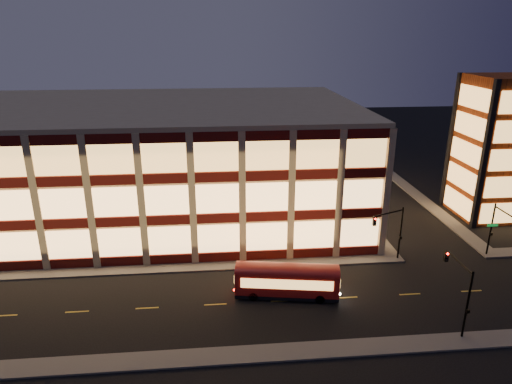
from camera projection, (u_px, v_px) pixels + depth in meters
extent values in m
plane|color=black|center=(175.00, 273.00, 45.97)|extent=(200.00, 200.00, 0.00)
cube|color=#514F4C|center=(146.00, 269.00, 46.62)|extent=(54.00, 2.00, 0.15)
cube|color=#514F4C|center=(350.00, 204.00, 63.91)|extent=(2.00, 30.00, 0.15)
cube|color=#514F4C|center=(425.00, 202.00, 64.88)|extent=(2.00, 30.00, 0.15)
cube|color=#514F4C|center=(162.00, 360.00, 33.75)|extent=(100.00, 2.00, 0.15)
cube|color=tan|center=(158.00, 161.00, 59.31)|extent=(50.00, 30.00, 14.00)
cube|color=tan|center=(154.00, 105.00, 56.88)|extent=(50.40, 30.40, 0.50)
cube|color=#470C0A|center=(147.00, 260.00, 47.26)|extent=(50.10, 0.25, 1.00)
cube|color=#FFB96B|center=(145.00, 241.00, 46.57)|extent=(49.00, 0.20, 3.00)
cube|color=#470C0A|center=(344.00, 201.00, 63.64)|extent=(0.25, 30.10, 1.00)
cube|color=#FFB96B|center=(345.00, 186.00, 62.94)|extent=(0.20, 29.00, 3.00)
cube|color=#470C0A|center=(143.00, 221.00, 45.78)|extent=(50.10, 0.25, 1.00)
cube|color=#FFB96B|center=(142.00, 201.00, 45.10)|extent=(49.00, 0.20, 3.00)
cube|color=#470C0A|center=(346.00, 170.00, 62.17)|extent=(0.25, 30.10, 1.00)
cube|color=#FFB96B|center=(347.00, 156.00, 61.46)|extent=(0.20, 29.00, 3.00)
cube|color=#470C0A|center=(140.00, 179.00, 44.31)|extent=(50.10, 0.25, 1.00)
cube|color=#FFB96B|center=(138.00, 158.00, 43.62)|extent=(49.00, 0.20, 3.00)
cube|color=#470C0A|center=(348.00, 139.00, 60.70)|extent=(0.25, 30.10, 1.00)
cube|color=#FFB96B|center=(349.00, 123.00, 59.99)|extent=(0.20, 29.00, 3.00)
cube|color=#8C3814|center=(497.00, 148.00, 57.72)|extent=(8.00, 8.00, 18.00)
cube|color=black|center=(485.00, 157.00, 53.62)|extent=(0.60, 0.60, 18.00)
cube|color=black|center=(451.00, 142.00, 61.13)|extent=(0.60, 0.60, 18.00)
cube|color=black|center=(507.00, 140.00, 61.83)|extent=(0.60, 0.60, 18.00)
cube|color=#FFB359|center=(506.00, 213.00, 56.31)|extent=(6.60, 0.16, 2.60)
cube|color=#FFB359|center=(458.00, 202.00, 59.78)|extent=(0.16, 6.60, 2.60)
cube|color=#FFB359|center=(511.00, 187.00, 55.17)|extent=(6.60, 0.16, 2.60)
cube|color=#FFB359|center=(461.00, 178.00, 58.64)|extent=(0.16, 6.60, 2.60)
cube|color=#FFB359|center=(466.00, 152.00, 57.50)|extent=(0.16, 6.60, 2.60)
cube|color=#FFB359|center=(470.00, 125.00, 56.36)|extent=(0.16, 6.60, 2.60)
cube|color=#FFB359|center=(474.00, 98.00, 55.22)|extent=(0.16, 6.60, 2.60)
cylinder|color=black|center=(400.00, 233.00, 47.78)|extent=(0.18, 0.18, 6.00)
cylinder|color=black|center=(389.00, 213.00, 46.02)|extent=(3.56, 1.63, 0.14)
cube|color=black|center=(374.00, 221.00, 45.33)|extent=(0.32, 0.32, 0.95)
sphere|color=#FF0C05|center=(375.00, 219.00, 45.06)|extent=(0.20, 0.20, 0.20)
cube|color=black|center=(401.00, 238.00, 47.73)|extent=(0.25, 0.18, 0.28)
cylinder|color=black|center=(491.00, 230.00, 48.66)|extent=(0.18, 0.18, 6.00)
cylinder|color=black|center=(507.00, 214.00, 45.88)|extent=(0.14, 4.00, 0.14)
cube|color=black|center=(491.00, 234.00, 48.60)|extent=(0.25, 0.18, 0.28)
cube|color=#0C7226|center=(493.00, 225.00, 48.32)|extent=(1.20, 0.06, 0.28)
cylinder|color=black|center=(467.00, 305.00, 35.30)|extent=(0.18, 0.18, 6.00)
cylinder|color=black|center=(459.00, 262.00, 36.28)|extent=(0.14, 4.00, 0.14)
cube|color=black|center=(446.00, 256.00, 38.32)|extent=(0.32, 0.32, 0.95)
sphere|color=#FF0C05|center=(448.00, 254.00, 38.05)|extent=(0.20, 0.20, 0.20)
cube|color=black|center=(468.00, 311.00, 35.25)|extent=(0.25, 0.18, 0.28)
cube|color=#9A0B08|center=(287.00, 280.00, 41.55)|extent=(9.61, 3.86, 2.15)
cube|color=black|center=(287.00, 292.00, 41.98)|extent=(9.61, 3.86, 0.33)
cylinder|color=black|center=(253.00, 296.00, 41.19)|extent=(0.88, 0.42, 0.84)
cylinder|color=black|center=(255.00, 284.00, 43.12)|extent=(0.88, 0.42, 0.84)
cylinder|color=black|center=(320.00, 299.00, 40.77)|extent=(0.88, 0.42, 0.84)
cylinder|color=black|center=(319.00, 287.00, 42.70)|extent=(0.88, 0.42, 0.84)
cube|color=#FFB359|center=(287.00, 285.00, 40.33)|extent=(8.12, 1.42, 0.94)
cube|color=#FFB359|center=(287.00, 271.00, 42.59)|extent=(8.12, 1.42, 0.94)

